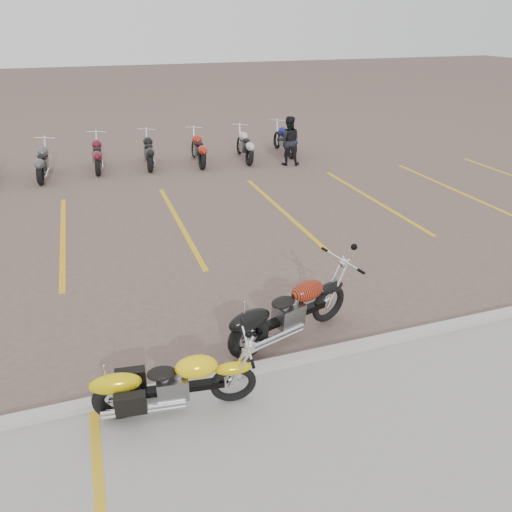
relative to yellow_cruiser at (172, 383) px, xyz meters
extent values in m
plane|color=brown|center=(1.32, 2.36, -0.42)|extent=(100.00, 100.00, 0.00)
cube|color=#ADAAA3|center=(1.32, 0.36, -0.36)|extent=(60.00, 0.18, 0.12)
torus|color=black|center=(0.77, -0.10, -0.12)|extent=(0.61, 0.18, 0.60)
torus|color=black|center=(-0.65, 0.08, -0.12)|extent=(0.65, 0.24, 0.64)
cube|color=black|center=(0.06, -0.01, -0.07)|extent=(1.20, 0.26, 0.09)
cube|color=slate|center=(0.01, 0.00, -0.01)|extent=(0.42, 0.32, 0.31)
ellipsoid|color=yellow|center=(0.31, -0.04, 0.26)|extent=(0.57, 0.36, 0.28)
ellipsoid|color=black|center=(-0.11, 0.01, 0.23)|extent=(0.39, 0.28, 0.11)
torus|color=black|center=(2.76, 1.22, -0.09)|extent=(0.67, 0.31, 0.67)
torus|color=black|center=(1.25, 0.75, -0.09)|extent=(0.73, 0.38, 0.71)
cube|color=black|center=(2.01, 0.99, -0.03)|extent=(1.31, 0.51, 0.10)
cube|color=slate|center=(1.96, 0.97, 0.03)|extent=(0.50, 0.42, 0.35)
ellipsoid|color=black|center=(2.28, 1.07, 0.34)|extent=(0.67, 0.49, 0.31)
ellipsoid|color=black|center=(1.83, 0.93, 0.30)|extent=(0.46, 0.37, 0.12)
imported|color=black|center=(5.88, 10.47, 0.39)|extent=(0.96, 0.86, 1.62)
camera|label=1|loc=(-0.61, -5.00, 4.13)|focal=35.00mm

